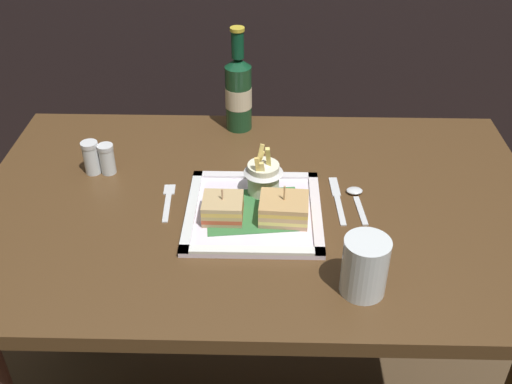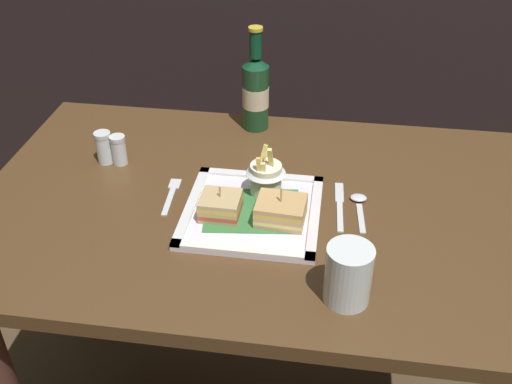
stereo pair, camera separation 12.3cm
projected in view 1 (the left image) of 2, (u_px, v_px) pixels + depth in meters
dining_table at (258, 264)px, 1.37m from camera, size 1.21×0.77×0.78m
square_plate at (254, 212)px, 1.23m from camera, size 0.28×0.28×0.02m
sandwich_half_left at (223, 208)px, 1.19m from camera, size 0.08×0.08×0.07m
sandwich_half_right at (284, 209)px, 1.19m from camera, size 0.10×0.09×0.08m
fries_cup at (263, 173)px, 1.25m from camera, size 0.08×0.08×0.12m
beer_bottle at (238, 91)px, 1.48m from camera, size 0.07×0.07×0.26m
water_glass at (364, 270)px, 1.02m from camera, size 0.08×0.08×0.11m
fork at (168, 200)px, 1.27m from camera, size 0.03×0.13×0.00m
knife at (337, 198)px, 1.28m from camera, size 0.02×0.17×0.00m
spoon at (356, 196)px, 1.28m from camera, size 0.03×0.13×0.01m
salt_shaker at (92, 159)px, 1.34m from camera, size 0.04×0.04×0.08m
pepper_shaker at (107, 161)px, 1.34m from camera, size 0.04×0.04×0.07m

